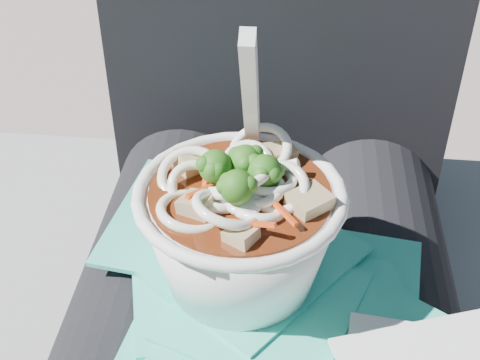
{
  "coord_description": "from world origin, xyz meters",
  "views": [
    {
      "loc": [
        0.02,
        -0.34,
        0.96
      ],
      "look_at": [
        -0.02,
        0.01,
        0.69
      ],
      "focal_mm": 50.0,
      "sensor_mm": 36.0,
      "label": 1
    }
  ],
  "objects": [
    {
      "name": "udon_bowl",
      "position": [
        -0.02,
        0.02,
        0.65
      ],
      "size": [
        0.18,
        0.18,
        0.2
      ],
      "color": "white",
      "rests_on": "plastic_bag"
    },
    {
      "name": "person_body",
      "position": [
        0.0,
        0.09,
        0.54
      ],
      "size": [
        0.34,
        0.94,
        0.99
      ],
      "color": "black",
      "rests_on": "ground"
    },
    {
      "name": "plastic_bag",
      "position": [
        0.01,
        -0.0,
        0.59
      ],
      "size": [
        0.31,
        0.35,
        0.01
      ],
      "color": "#2EC1A4",
      "rests_on": "lap"
    }
  ]
}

